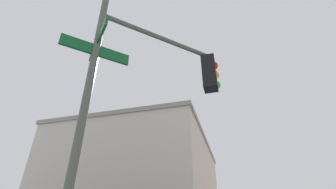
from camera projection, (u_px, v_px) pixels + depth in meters
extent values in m
cylinder|color=#474C47|center=(80.00, 129.00, 3.17)|extent=(0.12, 0.12, 5.12)
cylinder|color=#474C47|center=(161.00, 38.00, 4.75)|extent=(1.71, 1.70, 0.09)
cube|color=black|center=(209.00, 73.00, 5.01)|extent=(0.28, 0.28, 0.80)
sphere|color=red|center=(214.00, 66.00, 5.20)|extent=(0.18, 0.18, 0.18)
sphere|color=orange|center=(215.00, 75.00, 5.08)|extent=(0.18, 0.18, 0.18)
sphere|color=green|center=(216.00, 85.00, 4.95)|extent=(0.18, 0.18, 0.18)
cube|color=#0F5128|center=(96.00, 50.00, 3.86)|extent=(0.81, 0.80, 0.20)
cube|color=#0F5128|center=(98.00, 40.00, 3.97)|extent=(0.73, 0.74, 0.20)
cube|color=gray|center=(146.00, 147.00, 29.74)|extent=(15.22, 19.85, 0.40)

